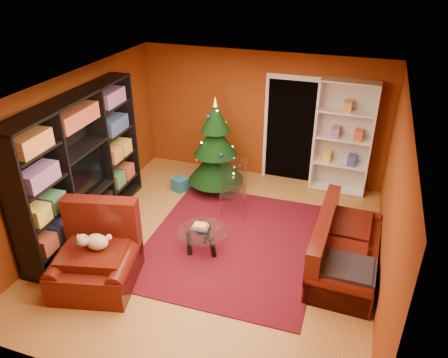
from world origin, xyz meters
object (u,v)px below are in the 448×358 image
(armchair, at_px, (94,257))
(rug, at_px, (233,242))
(dog, at_px, (97,242))
(coffee_table, at_px, (203,241))
(white_bookshelf, at_px, (343,139))
(gift_box_teal, at_px, (180,184))
(acrylic_chair, at_px, (233,191))
(christmas_tree, at_px, (216,147))
(sofa, at_px, (347,244))
(media_unit, at_px, (81,167))
(gift_box_green, at_px, (214,172))

(armchair, bearing_deg, rug, 31.62)
(rug, bearing_deg, dog, -135.42)
(dog, height_order, coffee_table, dog)
(white_bookshelf, height_order, coffee_table, white_bookshelf)
(gift_box_teal, distance_m, acrylic_chair, 1.39)
(coffee_table, bearing_deg, gift_box_teal, 124.07)
(christmas_tree, bearing_deg, dog, -101.90)
(christmas_tree, bearing_deg, white_bookshelf, 19.18)
(armchair, relative_size, coffee_table, 1.48)
(white_bookshelf, relative_size, sofa, 1.14)
(media_unit, xyz_separation_m, sofa, (4.29, 0.31, -0.74))
(media_unit, bearing_deg, armchair, -54.01)
(white_bookshelf, relative_size, dog, 5.70)
(gift_box_green, relative_size, white_bookshelf, 0.12)
(gift_box_teal, height_order, acrylic_chair, acrylic_chair)
(christmas_tree, distance_m, acrylic_chair, 1.05)
(rug, height_order, christmas_tree, christmas_tree)
(white_bookshelf, height_order, acrylic_chair, white_bookshelf)
(rug, height_order, acrylic_chair, acrylic_chair)
(gift_box_green, bearing_deg, rug, -62.00)
(media_unit, xyz_separation_m, gift_box_teal, (0.96, 1.68, -1.03))
(media_unit, relative_size, white_bookshelf, 1.33)
(gift_box_teal, distance_m, coffee_table, 2.07)
(gift_box_teal, bearing_deg, media_unit, -119.76)
(media_unit, bearing_deg, rug, 5.73)
(media_unit, bearing_deg, dog, -51.51)
(media_unit, distance_m, coffee_table, 2.33)
(rug, bearing_deg, gift_box_teal, 138.95)
(gift_box_teal, height_order, armchair, armchair)
(coffee_table, distance_m, acrylic_chair, 1.27)
(media_unit, distance_m, dog, 1.59)
(coffee_table, bearing_deg, gift_box_green, 106.23)
(gift_box_green, height_order, white_bookshelf, white_bookshelf)
(rug, relative_size, white_bookshelf, 1.40)
(armchair, distance_m, coffee_table, 1.69)
(armchair, bearing_deg, acrylic_chair, 48.80)
(acrylic_chair, bearing_deg, rug, -87.33)
(coffee_table, xyz_separation_m, acrylic_chair, (0.10, 1.24, 0.25))
(dog, distance_m, coffee_table, 1.67)
(white_bookshelf, distance_m, dog, 4.89)
(rug, height_order, sofa, sofa)
(white_bookshelf, xyz_separation_m, dog, (-2.94, -3.88, -0.41))
(media_unit, bearing_deg, white_bookshelf, 32.76)
(acrylic_chair, bearing_deg, armchair, -133.02)
(armchair, bearing_deg, gift_box_green, 69.11)
(gift_box_green, height_order, sofa, sofa)
(rug, relative_size, christmas_tree, 1.64)
(rug, distance_m, sofa, 1.84)
(gift_box_green, bearing_deg, media_unit, -120.90)
(media_unit, relative_size, coffee_table, 3.76)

